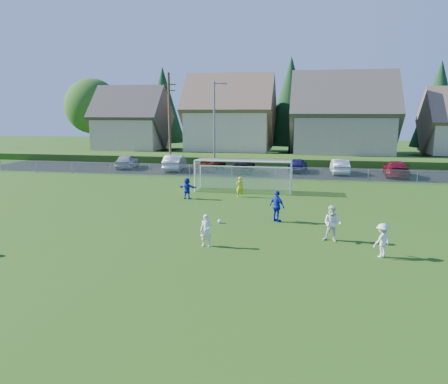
{
  "coord_description": "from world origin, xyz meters",
  "views": [
    {
      "loc": [
        4.9,
        -17.06,
        6.18
      ],
      "look_at": [
        0.0,
        8.0,
        1.4
      ],
      "focal_mm": 35.0,
      "sensor_mm": 36.0,
      "label": 1
    }
  ],
  "objects_px": {
    "car_c": "(210,164)",
    "car_f": "(340,166)",
    "player_blue_a": "(277,206)",
    "car_d": "(243,165)",
    "goalkeeper": "(240,187)",
    "player_blue_b": "(187,188)",
    "car_a": "(127,161)",
    "car_b": "(175,163)",
    "car_e": "(298,165)",
    "soccer_goal": "(244,170)",
    "player_white_b": "(332,224)",
    "player_white_a": "(206,231)",
    "player_white_c": "(382,240)",
    "soccer_ball": "(220,221)",
    "car_g": "(396,169)"
  },
  "relations": [
    {
      "from": "goalkeeper",
      "to": "car_f",
      "type": "relative_size",
      "value": 0.33
    },
    {
      "from": "car_c",
      "to": "soccer_goal",
      "type": "xyz_separation_m",
      "value": [
        5.16,
        -10.9,
        0.94
      ]
    },
    {
      "from": "car_b",
      "to": "car_e",
      "type": "distance_m",
      "value": 12.72
    },
    {
      "from": "car_c",
      "to": "car_f",
      "type": "height_order",
      "value": "car_f"
    },
    {
      "from": "player_blue_a",
      "to": "player_white_c",
      "type": "bearing_deg",
      "value": 171.06
    },
    {
      "from": "car_a",
      "to": "car_d",
      "type": "relative_size",
      "value": 0.89
    },
    {
      "from": "player_white_b",
      "to": "car_d",
      "type": "distance_m",
      "value": 23.8
    },
    {
      "from": "player_white_a",
      "to": "car_a",
      "type": "bearing_deg",
      "value": 116.58
    },
    {
      "from": "player_blue_b",
      "to": "car_c",
      "type": "relative_size",
      "value": 0.3
    },
    {
      "from": "soccer_ball",
      "to": "car_g",
      "type": "height_order",
      "value": "car_g"
    },
    {
      "from": "player_white_a",
      "to": "car_a",
      "type": "xyz_separation_m",
      "value": [
        -14.83,
        25.39,
        0.01
      ]
    },
    {
      "from": "player_white_c",
      "to": "car_b",
      "type": "distance_m",
      "value": 29.95
    },
    {
      "from": "player_white_a",
      "to": "car_d",
      "type": "height_order",
      "value": "player_white_a"
    },
    {
      "from": "player_blue_a",
      "to": "goalkeeper",
      "type": "height_order",
      "value": "player_blue_a"
    },
    {
      "from": "player_blue_b",
      "to": "car_d",
      "type": "distance_m",
      "value": 14.08
    },
    {
      "from": "car_b",
      "to": "car_c",
      "type": "distance_m",
      "value": 3.73
    },
    {
      "from": "player_blue_b",
      "to": "car_a",
      "type": "height_order",
      "value": "car_a"
    },
    {
      "from": "goalkeeper",
      "to": "car_c",
      "type": "bearing_deg",
      "value": -89.26
    },
    {
      "from": "player_white_b",
      "to": "goalkeeper",
      "type": "bearing_deg",
      "value": 136.42
    },
    {
      "from": "player_white_a",
      "to": "car_c",
      "type": "relative_size",
      "value": 0.3
    },
    {
      "from": "player_white_c",
      "to": "car_e",
      "type": "distance_m",
      "value": 26.34
    },
    {
      "from": "soccer_ball",
      "to": "soccer_goal",
      "type": "distance_m",
      "value": 10.14
    },
    {
      "from": "goalkeeper",
      "to": "car_b",
      "type": "relative_size",
      "value": 0.3
    },
    {
      "from": "car_c",
      "to": "car_b",
      "type": "bearing_deg",
      "value": 13.1
    },
    {
      "from": "car_a",
      "to": "car_g",
      "type": "bearing_deg",
      "value": 170.28
    },
    {
      "from": "car_a",
      "to": "car_b",
      "type": "height_order",
      "value": "car_b"
    },
    {
      "from": "player_white_c",
      "to": "player_white_b",
      "type": "bearing_deg",
      "value": -86.52
    },
    {
      "from": "player_blue_a",
      "to": "car_c",
      "type": "xyz_separation_m",
      "value": [
        -8.4,
        19.97,
        -0.2
      ]
    },
    {
      "from": "player_white_a",
      "to": "car_e",
      "type": "relative_size",
      "value": 0.36
    },
    {
      "from": "soccer_ball",
      "to": "player_white_b",
      "type": "relative_size",
      "value": 0.13
    },
    {
      "from": "player_white_b",
      "to": "goalkeeper",
      "type": "xyz_separation_m",
      "value": [
        -6.05,
        9.99,
        -0.14
      ]
    },
    {
      "from": "player_blue_a",
      "to": "car_d",
      "type": "bearing_deg",
      "value": -37.92
    },
    {
      "from": "player_blue_b",
      "to": "car_b",
      "type": "relative_size",
      "value": 0.3
    },
    {
      "from": "goalkeeper",
      "to": "player_blue_b",
      "type": "bearing_deg",
      "value": 0.99
    },
    {
      "from": "player_blue_b",
      "to": "soccer_goal",
      "type": "distance_m",
      "value": 5.22
    },
    {
      "from": "player_white_b",
      "to": "player_blue_b",
      "type": "height_order",
      "value": "player_white_b"
    },
    {
      "from": "player_blue_b",
      "to": "car_g",
      "type": "height_order",
      "value": "player_blue_b"
    },
    {
      "from": "car_a",
      "to": "goalkeeper",
      "type": "bearing_deg",
      "value": 129.11
    },
    {
      "from": "soccer_ball",
      "to": "car_b",
      "type": "relative_size",
      "value": 0.04
    },
    {
      "from": "car_d",
      "to": "car_f",
      "type": "xyz_separation_m",
      "value": [
        9.5,
        0.95,
        0.01
      ]
    },
    {
      "from": "player_blue_a",
      "to": "car_g",
      "type": "distance_m",
      "value": 21.69
    },
    {
      "from": "soccer_ball",
      "to": "car_g",
      "type": "distance_m",
      "value": 24.07
    },
    {
      "from": "car_c",
      "to": "car_f",
      "type": "bearing_deg",
      "value": -172.97
    },
    {
      "from": "soccer_ball",
      "to": "player_white_b",
      "type": "distance_m",
      "value": 6.45
    },
    {
      "from": "car_a",
      "to": "car_e",
      "type": "distance_m",
      "value": 18.27
    },
    {
      "from": "goalkeeper",
      "to": "car_e",
      "type": "relative_size",
      "value": 0.35
    },
    {
      "from": "car_b",
      "to": "soccer_goal",
      "type": "distance_m",
      "value": 13.72
    },
    {
      "from": "car_e",
      "to": "car_b",
      "type": "bearing_deg",
      "value": 11.27
    },
    {
      "from": "player_blue_a",
      "to": "car_b",
      "type": "height_order",
      "value": "player_blue_a"
    },
    {
      "from": "soccer_ball",
      "to": "goalkeeper",
      "type": "xyz_separation_m",
      "value": [
        -0.09,
        7.65,
        0.62
      ]
    }
  ]
}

